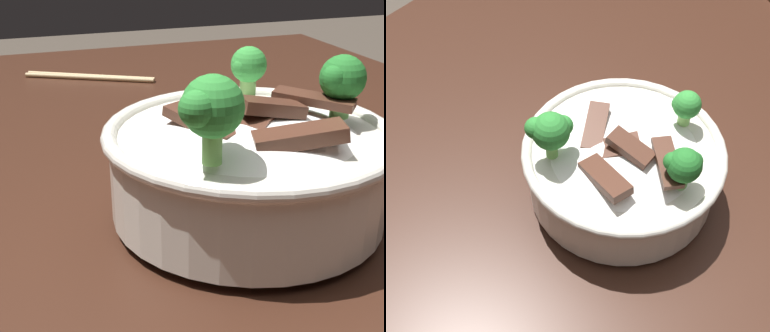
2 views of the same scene
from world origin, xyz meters
The scene contains 3 objects.
dining_table centered at (0.00, 0.00, 0.70)m, with size 1.23×0.94×0.79m.
rice_bowl centered at (-0.08, -0.03, 0.84)m, with size 0.23×0.23×0.14m.
chopsticks_pair centered at (0.40, 0.02, 0.79)m, with size 0.11×0.18×0.01m.
Camera 1 is at (-0.45, 0.16, 1.02)m, focal length 53.46 mm.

